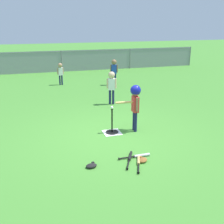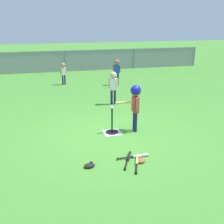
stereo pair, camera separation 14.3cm
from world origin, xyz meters
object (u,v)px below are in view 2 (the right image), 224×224
Objects in this scene: batter_child at (135,99)px; spare_bat_silver at (137,156)px; fielder_deep_left at (63,71)px; spare_bat_black at (128,158)px; fielder_near_left at (113,83)px; glove_by_plate at (141,160)px; glove_near_bats at (90,165)px; baseball_on_tee at (112,108)px; spare_bat_wood at (137,162)px; fielder_deep_right at (117,69)px; batting_tee at (112,129)px.

batter_child is 1.69m from spare_bat_silver.
spare_bat_black is at bearing -86.20° from fielder_deep_left.
batter_child is 1.08× the size of fielder_near_left.
spare_bat_black is (-0.65, -1.44, -0.83)m from batter_child.
glove_by_plate is 1.10× the size of glove_near_bats.
baseball_on_tee is at bearing -106.44° from fielder_near_left.
fielder_near_left reaches higher than spare_bat_wood.
fielder_near_left is 1.00× the size of fielder_deep_right.
spare_bat_silver and spare_bat_wood have the same top height.
batter_child is 1.25× the size of fielder_deep_left.
baseball_on_tee is 0.62m from batter_child.
spare_bat_silver is at bearing -84.58° from fielder_deep_left.
fielder_deep_right is (2.23, -0.68, 0.10)m from fielder_deep_left.
glove_by_plate is at bearing -97.88° from fielder_near_left.
fielder_deep_right is at bearing 76.79° from spare_bat_wood.
glove_near_bats is at bearing -110.57° from fielder_deep_right.
batter_child is at bearing -79.17° from fielder_deep_left.
batting_tee is at bearing 45.00° from baseball_on_tee.
glove_near_bats is at bearing -111.85° from fielder_near_left.
baseball_on_tee is 0.08× the size of fielder_deep_left.
baseball_on_tee is 1.61m from spare_bat_black.
glove_near_bats is (-0.93, 0.12, 0.01)m from spare_bat_wood.
glove_near_bats is (-0.89, -1.58, -0.06)m from batting_tee.
batter_child reaches higher than fielder_deep_right.
baseball_on_tee is at bearing -135.00° from batting_tee.
batting_tee is at bearing 91.42° from spare_bat_wood.
fielder_deep_left is (-1.15, 5.99, -0.24)m from batter_child.
fielder_near_left reaches higher than spare_bat_black.
spare_bat_silver is at bearing 67.51° from spare_bat_wood.
fielder_deep_right is (0.96, 2.82, 0.00)m from fielder_near_left.
fielder_deep_right reaches higher than baseball_on_tee.
spare_bat_wood is at bearing -156.42° from glove_by_plate.
glove_by_plate is at bearing -38.88° from spare_bat_black.
batting_tee reaches higher than spare_bat_silver.
baseball_on_tee reaches higher than batting_tee.
batting_tee is 1.46m from spare_bat_silver.
baseball_on_tee is 0.30× the size of glove_near_bats.
glove_near_bats is (-0.89, -1.58, -0.63)m from baseball_on_tee.
spare_bat_black is at bearing 7.11° from glove_near_bats.
fielder_near_left is (0.72, 2.44, 0.05)m from baseball_on_tee.
glove_by_plate is at bearing -87.54° from spare_bat_silver.
fielder_near_left reaches higher than batting_tee.
glove_near_bats is (-0.83, -0.10, 0.01)m from spare_bat_black.
baseball_on_tee is at bearing -107.67° from fielder_deep_right.
fielder_deep_left reaches higher than spare_bat_silver.
spare_bat_black is at bearing -92.42° from baseball_on_tee.
fielder_deep_right is 7.35m from glove_near_bats.
spare_bat_wood is 0.94m from glove_near_bats.
glove_by_plate is at bearing 23.58° from spare_bat_wood.
baseball_on_tee is at bearing 91.42° from spare_bat_wood.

